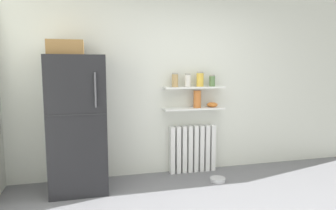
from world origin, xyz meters
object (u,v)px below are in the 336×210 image
object	(u,v)px
radiator	(192,149)
pet_food_bowl	(218,180)
vase	(197,99)
storage_jar_0	(175,80)
storage_jar_3	(212,81)
shelf_bowl	(212,105)
storage_jar_2	(200,79)
storage_jar_1	(188,80)
refrigerator	(77,121)

from	to	relation	value
radiator	pet_food_bowl	xyz separation A→B (m)	(0.20, -0.47, -0.32)
radiator	vase	bearing A→B (deg)	-28.90
storage_jar_0	vase	xyz separation A→B (m)	(0.33, -0.00, -0.28)
storage_jar_3	shelf_bowl	xyz separation A→B (m)	(0.01, 0.00, -0.35)
radiator	pet_food_bowl	bearing A→B (deg)	-66.68
radiator	storage_jar_3	distance (m)	1.04
storage_jar_2	shelf_bowl	bearing A→B (deg)	-0.00
radiator	vase	world-z (taller)	vase
storage_jar_3	pet_food_bowl	xyz separation A→B (m)	(-0.08, -0.44, -1.32)
radiator	storage_jar_3	bearing A→B (deg)	-6.11
storage_jar_0	shelf_bowl	world-z (taller)	storage_jar_0
storage_jar_2	storage_jar_0	bearing A→B (deg)	180.00
pet_food_bowl	storage_jar_1	bearing A→B (deg)	123.92
storage_jar_2	storage_jar_3	world-z (taller)	storage_jar_2
storage_jar_0	pet_food_bowl	bearing A→B (deg)	-42.38
storage_jar_2	pet_food_bowl	size ratio (longest dim) A/B	1.01
refrigerator	storage_jar_2	world-z (taller)	refrigerator
radiator	pet_food_bowl	size ratio (longest dim) A/B	3.32
storage_jar_3	pet_food_bowl	size ratio (longest dim) A/B	0.80
radiator	storage_jar_2	world-z (taller)	storage_jar_2
radiator	vase	distance (m)	0.74
storage_jar_0	pet_food_bowl	xyz separation A→B (m)	(0.48, -0.44, -1.34)
radiator	vase	xyz separation A→B (m)	(0.05, -0.03, 0.74)
refrigerator	pet_food_bowl	xyz separation A→B (m)	(1.81, -0.22, -0.86)
storage_jar_0	storage_jar_1	distance (m)	0.19
storage_jar_0	storage_jar_1	bearing A→B (deg)	-0.00
storage_jar_3	storage_jar_2	bearing A→B (deg)	180.00
storage_jar_2	storage_jar_3	size ratio (longest dim) A/B	1.27
refrigerator	storage_jar_1	world-z (taller)	refrigerator
radiator	storage_jar_3	size ratio (longest dim) A/B	4.16
storage_jar_3	shelf_bowl	distance (m)	0.35
storage_jar_2	storage_jar_3	bearing A→B (deg)	-0.00
storage_jar_2	vase	world-z (taller)	storage_jar_2
storage_jar_0	storage_jar_3	size ratio (longest dim) A/B	1.19
radiator	storage_jar_0	bearing A→B (deg)	-173.89
storage_jar_3	radiator	bearing A→B (deg)	173.89
refrigerator	radiator	world-z (taller)	refrigerator
storage_jar_0	shelf_bowl	bearing A→B (deg)	-0.00
vase	shelf_bowl	distance (m)	0.25
refrigerator	storage_jar_1	size ratio (longest dim) A/B	10.03
refrigerator	radiator	bearing A→B (deg)	8.99
vase	storage_jar_0	bearing A→B (deg)	180.00
storage_jar_1	storage_jar_0	bearing A→B (deg)	180.00
storage_jar_3	refrigerator	bearing A→B (deg)	-173.23
radiator	pet_food_bowl	distance (m)	0.60
storage_jar_1	storage_jar_3	xyz separation A→B (m)	(0.37, 0.00, -0.01)
storage_jar_2	pet_food_bowl	world-z (taller)	storage_jar_2
storage_jar_1	refrigerator	bearing A→B (deg)	-171.57
pet_food_bowl	refrigerator	bearing A→B (deg)	173.15
shelf_bowl	vase	bearing A→B (deg)	180.00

